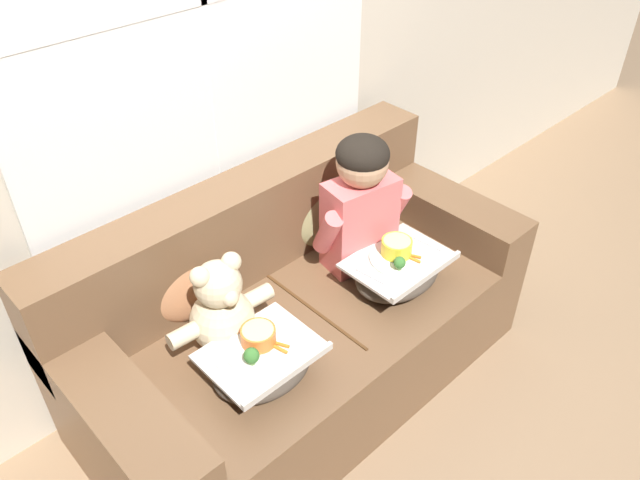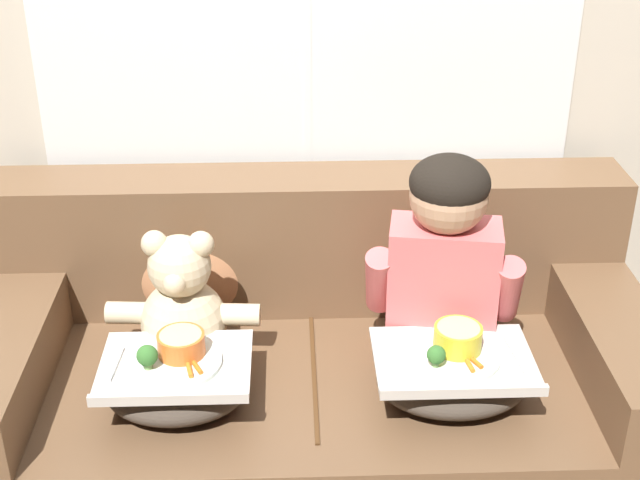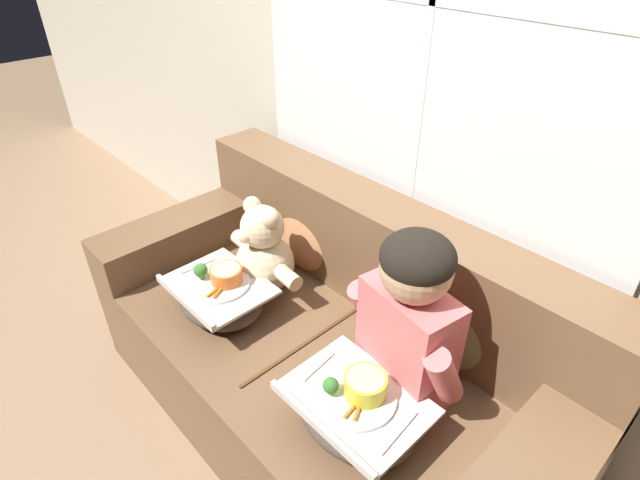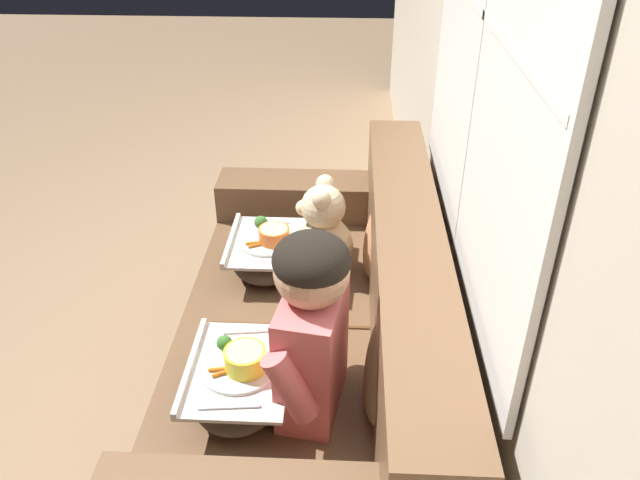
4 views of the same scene
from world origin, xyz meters
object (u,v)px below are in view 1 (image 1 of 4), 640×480
at_px(lap_tray_teddy, 262,362).
at_px(throw_pillow_behind_teddy, 186,279).
at_px(child_figure, 361,197).
at_px(teddy_bear, 222,311).
at_px(couch, 296,320).
at_px(lap_tray_child, 398,270).
at_px(throw_pillow_behind_child, 323,205).

bearing_deg(lap_tray_teddy, throw_pillow_behind_teddy, 90.02).
bearing_deg(throw_pillow_behind_teddy, child_figure, -17.06).
xyz_separation_m(throw_pillow_behind_teddy, teddy_bear, (-0.00, -0.22, -0.01)).
height_order(child_figure, teddy_bear, child_figure).
bearing_deg(teddy_bear, couch, 2.49).
xyz_separation_m(lap_tray_child, lap_tray_teddy, (-0.71, 0.00, -0.00)).
distance_m(throw_pillow_behind_teddy, teddy_bear, 0.22).
height_order(couch, throw_pillow_behind_child, couch).
height_order(throw_pillow_behind_child, lap_tray_child, throw_pillow_behind_child).
bearing_deg(lap_tray_child, teddy_bear, 163.20).
bearing_deg(couch, throw_pillow_behind_teddy, 149.78).
distance_m(throw_pillow_behind_child, child_figure, 0.26).
bearing_deg(lap_tray_teddy, teddy_bear, 90.15).
relative_size(teddy_bear, lap_tray_child, 1.04).
xyz_separation_m(throw_pillow_behind_teddy, lap_tray_teddy, (0.00, -0.44, -0.10)).
distance_m(throw_pillow_behind_child, teddy_bear, 0.74).
xyz_separation_m(child_figure, teddy_bear, (-0.71, -0.00, -0.16)).
xyz_separation_m(couch, teddy_bear, (-0.35, -0.02, 0.30)).
distance_m(couch, lap_tray_teddy, 0.47).
xyz_separation_m(throw_pillow_behind_child, lap_tray_child, (0.00, -0.44, -0.10)).
height_order(couch, child_figure, child_figure).
xyz_separation_m(throw_pillow_behind_child, lap_tray_teddy, (-0.71, -0.44, -0.10)).
height_order(couch, lap_tray_child, couch).
xyz_separation_m(couch, lap_tray_child, (0.35, -0.23, 0.21)).
relative_size(couch, lap_tray_child, 4.55).
xyz_separation_m(couch, throw_pillow_behind_teddy, (-0.35, 0.21, 0.31)).
bearing_deg(throw_pillow_behind_teddy, lap_tray_teddy, -89.98).
bearing_deg(lap_tray_teddy, couch, 32.94).
distance_m(child_figure, lap_tray_teddy, 0.78).
relative_size(couch, teddy_bear, 4.37).
bearing_deg(couch, teddy_bear, -177.51).
distance_m(teddy_bear, lap_tray_child, 0.75).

